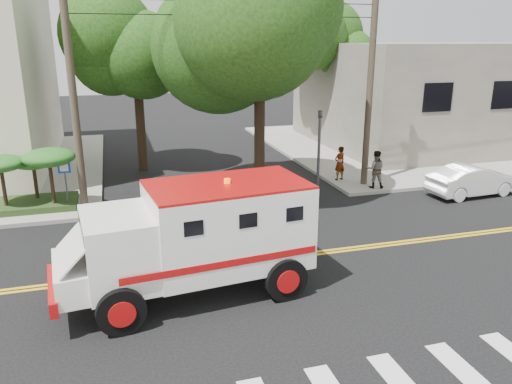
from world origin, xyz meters
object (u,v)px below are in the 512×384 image
object	(u,v)px
parked_sedan	(473,180)
pedestrian_a	(340,163)
armored_truck	(197,234)
pedestrian_b	(375,169)

from	to	relation	value
parked_sedan	pedestrian_a	xyz separation A→B (m)	(-4.59, 3.30, 0.28)
armored_truck	pedestrian_b	bearing A→B (deg)	31.66
armored_truck	parked_sedan	distance (m)	13.70
pedestrian_a	armored_truck	bearing A→B (deg)	31.02
pedestrian_a	pedestrian_b	xyz separation A→B (m)	(0.94, -1.58, 0.04)
armored_truck	pedestrian_a	size ratio (longest dim) A/B	4.21
armored_truck	pedestrian_a	distance (m)	11.75
armored_truck	parked_sedan	bearing A→B (deg)	16.34
armored_truck	pedestrian_b	distance (m)	11.38
armored_truck	pedestrian_b	world-z (taller)	armored_truck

